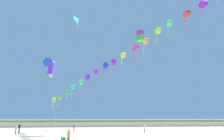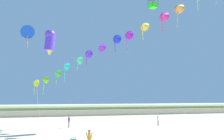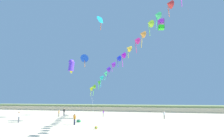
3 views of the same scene
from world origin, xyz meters
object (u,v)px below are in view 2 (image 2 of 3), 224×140
(person_near_right, at_px, (69,121))
(large_kite_outer_drift, at_px, (28,31))
(person_far_center, at_px, (158,120))
(beach_cooler, at_px, (73,140))
(large_kite_high_solo, at_px, (50,41))
(large_kite_low_lead, at_px, (153,1))
(person_near_left, at_px, (89,138))

(person_near_right, height_order, large_kite_outer_drift, large_kite_outer_drift)
(large_kite_outer_drift, bearing_deg, person_near_right, -28.10)
(person_far_center, xyz_separation_m, beach_cooler, (-13.17, -9.67, -0.66))
(person_far_center, distance_m, beach_cooler, 16.35)
(person_near_right, distance_m, large_kite_high_solo, 13.23)
(person_far_center, distance_m, large_kite_low_lead, 18.34)
(large_kite_low_lead, relative_size, large_kite_outer_drift, 0.62)
(person_near_right, xyz_separation_m, beach_cooler, (-0.45, -10.80, -0.66))
(person_near_left, relative_size, large_kite_low_lead, 0.73)
(person_near_right, bearing_deg, large_kite_low_lead, -0.75)
(large_kite_outer_drift, bearing_deg, person_far_center, -13.11)
(person_far_center, bearing_deg, large_kite_outer_drift, 166.89)
(large_kite_high_solo, bearing_deg, large_kite_outer_drift, 104.55)
(large_kite_high_solo, height_order, large_kite_outer_drift, large_kite_outer_drift)
(person_far_center, relative_size, large_kite_high_solo, 0.58)
(person_far_center, relative_size, large_kite_low_lead, 0.70)
(large_kite_outer_drift, xyz_separation_m, beach_cooler, (5.65, -14.05, -13.68))
(person_near_left, bearing_deg, beach_cooler, 106.09)
(person_far_center, bearing_deg, beach_cooler, -143.70)
(person_near_left, distance_m, large_kite_outer_drift, 22.64)
(person_near_left, relative_size, person_far_center, 1.05)
(person_far_center, bearing_deg, person_near_right, 174.95)
(beach_cooler, bearing_deg, person_near_right, 87.62)
(person_near_right, height_order, beach_cooler, person_near_right)
(person_near_left, distance_m, person_far_center, 17.81)
(person_near_left, height_order, beach_cooler, person_near_left)
(large_kite_high_solo, distance_m, beach_cooler, 9.81)
(person_near_left, xyz_separation_m, person_far_center, (12.22, 12.95, -0.04))
(large_kite_low_lead, bearing_deg, person_near_right, 179.25)
(person_near_right, relative_size, beach_cooler, 2.63)
(person_near_right, distance_m, large_kite_low_lead, 22.30)
(large_kite_low_lead, distance_m, large_kite_high_solo, 20.47)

